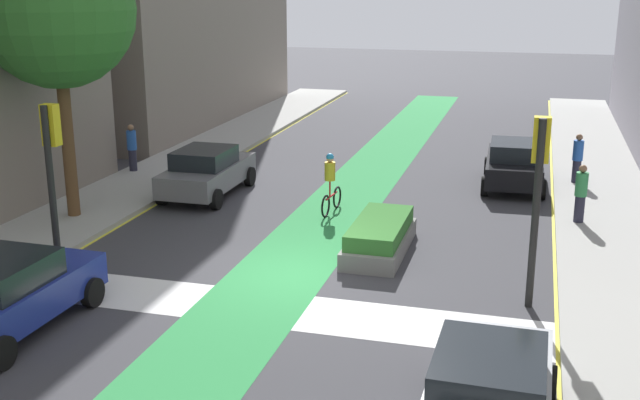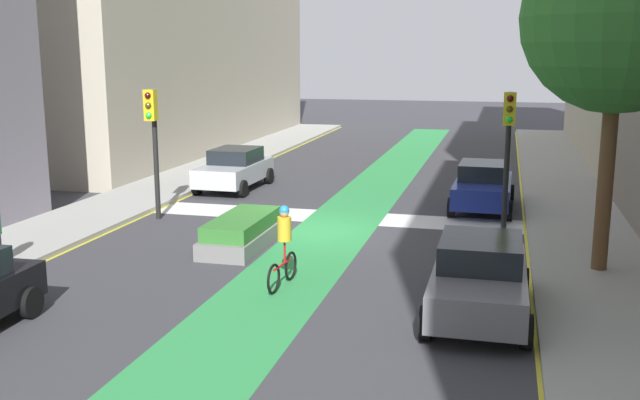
{
  "view_description": "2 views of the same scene",
  "coord_description": "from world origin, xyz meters",
  "px_view_note": "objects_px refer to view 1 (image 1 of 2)",
  "views": [
    {
      "loc": [
        5.2,
        -16.58,
        6.84
      ],
      "look_at": [
        -0.23,
        3.0,
        1.03
      ],
      "focal_mm": 43.85,
      "sensor_mm": 36.0,
      "label": 1
    },
    {
      "loc": [
        -5.2,
        20.39,
        5.23
      ],
      "look_at": [
        -0.29,
        0.97,
        1.15
      ],
      "focal_mm": 40.96,
      "sensor_mm": 36.0,
      "label": 2
    }
  ],
  "objects_px": {
    "traffic_signal_near_left": "(52,158)",
    "car_silver_right_near": "(488,395)",
    "car_grey_left_far": "(207,171)",
    "median_planter": "(380,237)",
    "car_black_right_far": "(514,163)",
    "pedestrian_sidewalk_right_a": "(578,158)",
    "pedestrian_sidewalk_left_a": "(132,147)",
    "street_tree_near": "(56,10)",
    "car_blue_left_near": "(8,293)",
    "traffic_signal_near_right": "(539,176)",
    "pedestrian_sidewalk_right_b": "(581,193)",
    "cyclist_in_lane": "(331,182)"
  },
  "relations": [
    {
      "from": "car_grey_left_far",
      "to": "street_tree_near",
      "type": "height_order",
      "value": "street_tree_near"
    },
    {
      "from": "median_planter",
      "to": "car_grey_left_far",
      "type": "bearing_deg",
      "value": 149.2
    },
    {
      "from": "cyclist_in_lane",
      "to": "car_grey_left_far",
      "type": "bearing_deg",
      "value": 168.61
    },
    {
      "from": "traffic_signal_near_right",
      "to": "car_blue_left_near",
      "type": "bearing_deg",
      "value": -157.59
    },
    {
      "from": "traffic_signal_near_right",
      "to": "car_grey_left_far",
      "type": "height_order",
      "value": "traffic_signal_near_right"
    },
    {
      "from": "traffic_signal_near_right",
      "to": "median_planter",
      "type": "height_order",
      "value": "traffic_signal_near_right"
    },
    {
      "from": "car_black_right_far",
      "to": "pedestrian_sidewalk_left_a",
      "type": "distance_m",
      "value": 13.35
    },
    {
      "from": "pedestrian_sidewalk_right_b",
      "to": "street_tree_near",
      "type": "height_order",
      "value": "street_tree_near"
    },
    {
      "from": "pedestrian_sidewalk_left_a",
      "to": "median_planter",
      "type": "relative_size",
      "value": 0.48
    },
    {
      "from": "car_silver_right_near",
      "to": "street_tree_near",
      "type": "height_order",
      "value": "street_tree_near"
    },
    {
      "from": "pedestrian_sidewalk_left_a",
      "to": "traffic_signal_near_left",
      "type": "bearing_deg",
      "value": -71.1
    },
    {
      "from": "car_blue_left_near",
      "to": "street_tree_near",
      "type": "distance_m",
      "value": 9.11
    },
    {
      "from": "traffic_signal_near_right",
      "to": "pedestrian_sidewalk_right_b",
      "type": "height_order",
      "value": "traffic_signal_near_right"
    },
    {
      "from": "car_black_right_far",
      "to": "pedestrian_sidewalk_right_a",
      "type": "xyz_separation_m",
      "value": [
        2.04,
        0.55,
        0.19
      ]
    },
    {
      "from": "car_black_right_far",
      "to": "street_tree_near",
      "type": "bearing_deg",
      "value": -149.16
    },
    {
      "from": "pedestrian_sidewalk_right_b",
      "to": "street_tree_near",
      "type": "relative_size",
      "value": 0.21
    },
    {
      "from": "car_grey_left_far",
      "to": "median_planter",
      "type": "height_order",
      "value": "car_grey_left_far"
    },
    {
      "from": "traffic_signal_near_left",
      "to": "car_silver_right_near",
      "type": "distance_m",
      "value": 11.26
    },
    {
      "from": "pedestrian_sidewalk_right_a",
      "to": "pedestrian_sidewalk_left_a",
      "type": "xyz_separation_m",
      "value": [
        -15.25,
        -2.5,
        0.01
      ]
    },
    {
      "from": "car_grey_left_far",
      "to": "pedestrian_sidewalk_right_b",
      "type": "bearing_deg",
      "value": -1.42
    },
    {
      "from": "car_black_right_far",
      "to": "car_grey_left_far",
      "type": "xyz_separation_m",
      "value": [
        -9.54,
        -3.79,
        0.0
      ]
    },
    {
      "from": "cyclist_in_lane",
      "to": "pedestrian_sidewalk_left_a",
      "type": "bearing_deg",
      "value": 161.28
    },
    {
      "from": "car_silver_right_near",
      "to": "pedestrian_sidewalk_left_a",
      "type": "height_order",
      "value": "pedestrian_sidewalk_left_a"
    },
    {
      "from": "car_grey_left_far",
      "to": "median_planter",
      "type": "bearing_deg",
      "value": -30.8
    },
    {
      "from": "traffic_signal_near_right",
      "to": "car_black_right_far",
      "type": "height_order",
      "value": "traffic_signal_near_right"
    },
    {
      "from": "pedestrian_sidewalk_right_a",
      "to": "car_blue_left_near",
      "type": "bearing_deg",
      "value": -127.49
    },
    {
      "from": "pedestrian_sidewalk_right_b",
      "to": "traffic_signal_near_right",
      "type": "bearing_deg",
      "value": -101.71
    },
    {
      "from": "car_black_right_far",
      "to": "median_planter",
      "type": "distance_m",
      "value": 8.25
    },
    {
      "from": "car_black_right_far",
      "to": "pedestrian_sidewalk_left_a",
      "type": "bearing_deg",
      "value": -171.62
    },
    {
      "from": "traffic_signal_near_left",
      "to": "pedestrian_sidewalk_right_b",
      "type": "distance_m",
      "value": 14.11
    },
    {
      "from": "car_silver_right_near",
      "to": "median_planter",
      "type": "bearing_deg",
      "value": 112.05
    },
    {
      "from": "car_grey_left_far",
      "to": "car_blue_left_near",
      "type": "bearing_deg",
      "value": -88.59
    },
    {
      "from": "cyclist_in_lane",
      "to": "pedestrian_sidewalk_left_a",
      "type": "distance_m",
      "value": 8.49
    },
    {
      "from": "car_blue_left_near",
      "to": "pedestrian_sidewalk_right_b",
      "type": "bearing_deg",
      "value": 42.03
    },
    {
      "from": "cyclist_in_lane",
      "to": "traffic_signal_near_left",
      "type": "bearing_deg",
      "value": -126.0
    },
    {
      "from": "cyclist_in_lane",
      "to": "pedestrian_sidewalk_left_a",
      "type": "relative_size",
      "value": 1.11
    },
    {
      "from": "pedestrian_sidewalk_right_a",
      "to": "pedestrian_sidewalk_right_b",
      "type": "relative_size",
      "value": 1.0
    },
    {
      "from": "median_planter",
      "to": "car_blue_left_near",
      "type": "bearing_deg",
      "value": -133.4
    },
    {
      "from": "traffic_signal_near_right",
      "to": "traffic_signal_near_left",
      "type": "relative_size",
      "value": 1.0
    },
    {
      "from": "car_grey_left_far",
      "to": "median_planter",
      "type": "distance_m",
      "value": 7.53
    },
    {
      "from": "car_grey_left_far",
      "to": "median_planter",
      "type": "relative_size",
      "value": 1.21
    },
    {
      "from": "traffic_signal_near_right",
      "to": "car_blue_left_near",
      "type": "height_order",
      "value": "traffic_signal_near_right"
    },
    {
      "from": "cyclist_in_lane",
      "to": "pedestrian_sidewalk_right_b",
      "type": "relative_size",
      "value": 1.12
    },
    {
      "from": "pedestrian_sidewalk_left_a",
      "to": "street_tree_near",
      "type": "distance_m",
      "value": 7.37
    },
    {
      "from": "pedestrian_sidewalk_right_b",
      "to": "car_black_right_far",
      "type": "bearing_deg",
      "value": 115.65
    },
    {
      "from": "pedestrian_sidewalk_right_b",
      "to": "street_tree_near",
      "type": "bearing_deg",
      "value": -167.19
    },
    {
      "from": "traffic_signal_near_right",
      "to": "cyclist_in_lane",
      "type": "xyz_separation_m",
      "value": [
        -5.88,
        5.41,
        -1.91
      ]
    },
    {
      "from": "traffic_signal_near_left",
      "to": "pedestrian_sidewalk_right_a",
      "type": "height_order",
      "value": "traffic_signal_near_left"
    },
    {
      "from": "pedestrian_sidewalk_left_a",
      "to": "median_planter",
      "type": "distance_m",
      "value": 11.64
    },
    {
      "from": "car_silver_right_near",
      "to": "street_tree_near",
      "type": "xyz_separation_m",
      "value": [
        -12.4,
        8.37,
        5.17
      ]
    }
  ]
}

